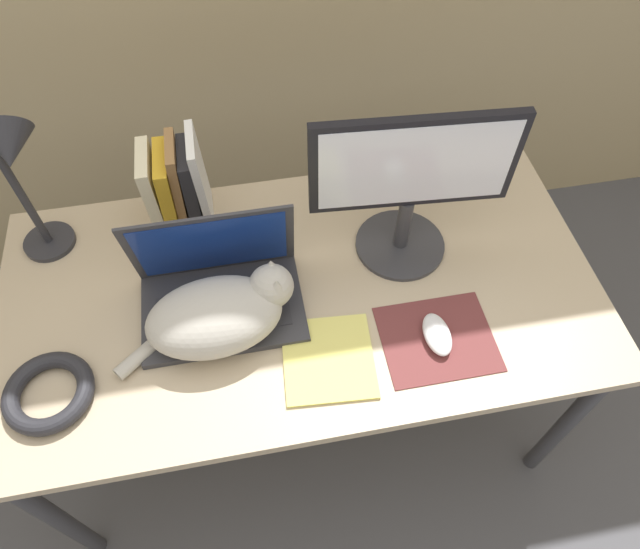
{
  "coord_description": "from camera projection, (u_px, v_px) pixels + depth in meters",
  "views": [
    {
      "loc": [
        -0.1,
        -0.41,
        1.87
      ],
      "look_at": [
        0.04,
        0.35,
        0.81
      ],
      "focal_mm": 32.0,
      "sensor_mm": 36.0,
      "label": 1
    }
  ],
  "objects": [
    {
      "name": "ground_plane",
      "position": [
        327.0,
        518.0,
        1.76
      ],
      "size": [
        12.0,
        12.0,
        0.0
      ],
      "primitive_type": "plane",
      "color": "#4C4C51"
    },
    {
      "name": "cable_coil",
      "position": [
        49.0,
        393.0,
        1.22
      ],
      "size": [
        0.19,
        0.19,
        0.04
      ],
      "color": "#232328",
      "rests_on": "desk"
    },
    {
      "name": "mousepad",
      "position": [
        437.0,
        339.0,
        1.32
      ],
      "size": [
        0.26,
        0.22,
        0.0
      ],
      "color": "brown",
      "rests_on": "desk"
    },
    {
      "name": "laptop",
      "position": [
        220.0,
        290.0,
        1.34
      ],
      "size": [
        0.38,
        0.25,
        0.26
      ],
      "color": "#2D2D33",
      "rests_on": "desk"
    },
    {
      "name": "book_row",
      "position": [
        176.0,
        185.0,
        1.45
      ],
      "size": [
        0.15,
        0.15,
        0.26
      ],
      "color": "beige",
      "rests_on": "desk"
    },
    {
      "name": "cat",
      "position": [
        220.0,
        314.0,
        1.28
      ],
      "size": [
        0.42,
        0.22,
        0.15
      ],
      "color": "#B2ADA3",
      "rests_on": "desk"
    },
    {
      "name": "computer_mouse",
      "position": [
        437.0,
        334.0,
        1.31
      ],
      "size": [
        0.06,
        0.11,
        0.03
      ],
      "color": "silver",
      "rests_on": "mousepad"
    },
    {
      "name": "desk",
      "position": [
        301.0,
        302.0,
        1.46
      ],
      "size": [
        1.47,
        0.77,
        0.71
      ],
      "color": "tan",
      "rests_on": "ground_plane"
    },
    {
      "name": "notepad",
      "position": [
        328.0,
        359.0,
        1.29
      ],
      "size": [
        0.22,
        0.23,
        0.01
      ],
      "color": "#E5DB6B",
      "rests_on": "desk"
    },
    {
      "name": "desk_lamp",
      "position": [
        17.0,
        170.0,
        1.25
      ],
      "size": [
        0.17,
        0.17,
        0.43
      ],
      "color": "#28282D",
      "rests_on": "desk"
    },
    {
      "name": "external_monitor",
      "position": [
        411.0,
        184.0,
        1.3
      ],
      "size": [
        0.47,
        0.23,
        0.41
      ],
      "color": "#333338",
      "rests_on": "desk"
    }
  ]
}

